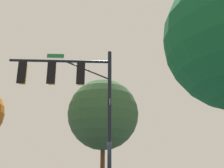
{
  "coord_description": "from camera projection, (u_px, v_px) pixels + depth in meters",
  "views": [
    {
      "loc": [
        -4.58,
        11.79,
        1.49
      ],
      "look_at": [
        -0.27,
        0.35,
        5.38
      ],
      "focal_mm": 40.21,
      "sensor_mm": 36.0,
      "label": 1
    }
  ],
  "objects": [
    {
      "name": "signal_pole_assembly",
      "position": [
        71.0,
        87.0,
        13.14
      ],
      "size": [
        5.14,
        2.63,
        7.37
      ],
      "color": "black",
      "rests_on": "ground_plane"
    },
    {
      "name": "tree_mid",
      "position": [
        103.0,
        114.0,
        18.48
      ],
      "size": [
        5.18,
        5.18,
        7.56
      ],
      "color": "#513519",
      "rests_on": "ground_plane"
    }
  ]
}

